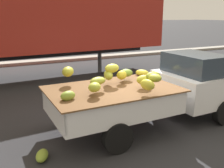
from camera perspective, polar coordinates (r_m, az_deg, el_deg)
ground at (r=6.42m, az=6.29°, el=-9.46°), size 220.00×220.00×0.00m
curb_strip at (r=15.38m, az=-13.99°, el=5.12°), size 80.00×0.80×0.16m
pickup_truck at (r=6.89m, az=15.35°, el=-0.32°), size 5.17×1.96×1.70m
semi_trailer at (r=10.91m, az=-19.46°, el=13.73°), size 12.11×3.18×3.95m
fallen_banana_bunch_near_tailgate at (r=5.17m, az=-15.49°, el=-15.27°), size 0.36×0.44×0.20m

